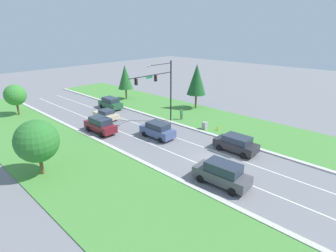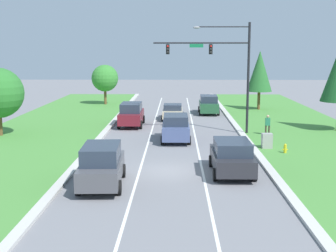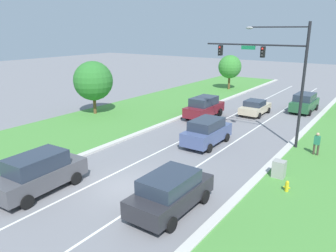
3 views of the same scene
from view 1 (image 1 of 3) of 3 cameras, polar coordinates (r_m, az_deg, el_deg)
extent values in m
plane|color=slate|center=(28.56, 10.17, -7.33)|extent=(160.00, 160.00, 0.00)
cube|color=beige|center=(33.00, 15.61, -3.70)|extent=(0.50, 90.00, 0.15)
cube|color=beige|center=(24.53, 2.74, -11.80)|extent=(0.50, 90.00, 0.15)
cube|color=#4C8E3D|center=(37.46, 19.40, -1.26)|extent=(10.00, 90.00, 0.08)
cube|color=#4C8E3D|center=(21.52, -6.81, -17.27)|extent=(10.00, 90.00, 0.08)
cube|color=white|center=(27.22, 8.06, -8.66)|extent=(0.14, 81.00, 0.01)
cube|color=white|center=(29.94, 12.08, -6.10)|extent=(0.14, 81.00, 0.01)
cylinder|color=black|center=(38.45, 0.63, 7.44)|extent=(0.20, 0.20, 8.99)
cylinder|color=black|center=(35.21, -3.63, 10.96)|extent=(7.64, 0.12, 0.12)
cube|color=#147042|center=(34.99, -4.08, 10.52)|extent=(1.10, 0.04, 0.28)
cylinder|color=black|center=(36.22, -1.65, 13.27)|extent=(4.20, 0.09, 0.09)
ellipsoid|color=gray|center=(34.78, -4.14, 12.84)|extent=(0.56, 0.28, 0.20)
cube|color=black|center=(35.82, -2.71, 10.33)|extent=(0.28, 0.32, 0.80)
sphere|color=red|center=(35.66, -2.52, 10.66)|extent=(0.16, 0.16, 0.16)
sphere|color=#2D2D2D|center=(35.70, -2.52, 10.30)|extent=(0.16, 0.16, 0.16)
sphere|color=#2D2D2D|center=(35.74, -2.51, 9.93)|extent=(0.16, 0.16, 0.16)
cube|color=black|center=(33.55, -6.97, 9.51)|extent=(0.28, 0.32, 0.80)
sphere|color=red|center=(33.38, -6.79, 9.87)|extent=(0.16, 0.16, 0.16)
sphere|color=#2D2D2D|center=(33.42, -6.77, 9.48)|extent=(0.16, 0.16, 0.16)
sphere|color=#2D2D2D|center=(33.47, -6.76, 9.09)|extent=(0.16, 0.16, 0.16)
cube|color=maroon|center=(36.25, -14.52, -0.08)|extent=(1.97, 5.08, 0.94)
cube|color=#283342|center=(35.86, -14.53, 1.17)|extent=(1.77, 3.05, 0.80)
cylinder|color=black|center=(38.14, -14.55, 0.20)|extent=(0.24, 0.75, 0.75)
cylinder|color=black|center=(37.24, -17.01, -0.55)|extent=(0.24, 0.75, 0.75)
cylinder|color=black|center=(35.66, -11.79, -1.00)|extent=(0.24, 0.75, 0.75)
cylinder|color=black|center=(34.69, -14.36, -1.84)|extent=(0.24, 0.75, 0.75)
cube|color=#235633|center=(46.85, -12.41, 4.66)|extent=(2.04, 4.82, 0.94)
cube|color=#283342|center=(46.54, -12.41, 5.62)|extent=(1.81, 2.90, 0.72)
cylinder|color=black|center=(48.67, -12.43, 4.67)|extent=(0.25, 0.63, 0.63)
cylinder|color=black|center=(47.70, -14.32, 4.19)|extent=(0.25, 0.63, 0.63)
cylinder|color=black|center=(46.31, -10.36, 4.01)|extent=(0.25, 0.63, 0.63)
cylinder|color=black|center=(45.28, -12.31, 3.50)|extent=(0.25, 0.63, 0.63)
cube|color=#475684|center=(33.51, -2.31, -1.17)|extent=(2.03, 4.73, 0.97)
cube|color=#283342|center=(33.14, -2.18, 0.12)|extent=(1.81, 2.84, 0.70)
cylinder|color=black|center=(35.30, -2.86, -0.88)|extent=(0.24, 0.66, 0.66)
cylinder|color=black|center=(34.06, -5.20, -1.76)|extent=(0.24, 0.66, 0.66)
cylinder|color=black|center=(33.42, 0.66, -2.12)|extent=(0.24, 0.66, 0.66)
cylinder|color=black|center=(32.11, -1.67, -3.10)|extent=(0.24, 0.66, 0.66)
cube|color=#4C4C51|center=(24.22, 11.54, -10.60)|extent=(2.22, 5.15, 0.93)
cube|color=#283342|center=(23.73, 11.96, -8.85)|extent=(1.93, 3.12, 0.84)
cylinder|color=black|center=(25.84, 9.48, -9.53)|extent=(0.27, 0.73, 0.72)
cylinder|color=black|center=(24.41, 7.05, -11.34)|extent=(0.27, 0.73, 0.72)
cylinder|color=black|center=(24.66, 15.84, -11.68)|extent=(0.27, 0.73, 0.72)
cylinder|color=black|center=(23.15, 13.72, -13.76)|extent=(0.27, 0.73, 0.72)
cube|color=#28282D|center=(30.68, 14.52, -4.04)|extent=(2.11, 4.84, 0.86)
cube|color=#283342|center=(30.32, 14.85, -2.76)|extent=(1.89, 2.90, 0.69)
cylinder|color=black|center=(32.32, 13.03, -3.45)|extent=(0.24, 0.70, 0.70)
cylinder|color=black|center=(30.69, 11.07, -4.61)|extent=(0.24, 0.70, 0.70)
cylinder|color=black|center=(31.12, 17.79, -4.90)|extent=(0.24, 0.70, 0.70)
cylinder|color=black|center=(29.42, 16.02, -6.21)|extent=(0.24, 0.70, 0.70)
cube|color=beige|center=(41.50, -13.38, 2.34)|extent=(1.95, 4.40, 0.68)
cube|color=#283342|center=(41.11, -13.24, 3.08)|extent=(1.75, 1.99, 0.55)
cylinder|color=black|center=(43.19, -13.31, 2.57)|extent=(0.24, 0.60, 0.60)
cylinder|color=black|center=(42.24, -15.43, 1.98)|extent=(0.24, 0.60, 0.60)
cylinder|color=black|center=(41.03, -11.19, 1.80)|extent=(0.24, 0.60, 0.60)
cylinder|color=black|center=(40.04, -13.37, 1.15)|extent=(0.24, 0.60, 0.60)
cube|color=#9E9E99|center=(36.44, 8.03, 0.01)|extent=(0.70, 0.60, 1.11)
cylinder|color=#42382D|center=(40.06, 2.81, 1.89)|extent=(0.14, 0.14, 0.84)
cylinder|color=#42382D|center=(40.24, 3.07, 1.97)|extent=(0.14, 0.14, 0.84)
cube|color=#287556|center=(39.93, 2.96, 2.91)|extent=(0.39, 0.24, 0.60)
sphere|color=tan|center=(39.80, 2.97, 3.52)|extent=(0.22, 0.22, 0.22)
cylinder|color=gold|center=(36.47, 10.80, -0.61)|extent=(0.20, 0.20, 0.55)
sphere|color=gold|center=(36.35, 10.84, -0.11)|extent=(0.18, 0.18, 0.18)
cylinder|color=gold|center=(36.36, 10.71, -0.62)|extent=(0.10, 0.09, 0.09)
cylinder|color=gold|center=(36.56, 10.91, -0.52)|extent=(0.10, 0.09, 0.09)
cylinder|color=brown|center=(52.53, -9.09, 6.90)|extent=(0.32, 0.32, 2.15)
cone|color=#28662D|center=(51.86, -9.30, 10.50)|extent=(2.84, 2.84, 4.55)
cylinder|color=brown|center=(48.54, -29.85, 3.25)|extent=(0.32, 0.32, 2.08)
sphere|color=#388433|center=(48.02, -30.33, 5.84)|extent=(3.30, 3.30, 3.30)
cylinder|color=brown|center=(45.94, 6.07, 5.35)|extent=(0.32, 0.32, 2.55)
cone|color=#1E5628|center=(45.10, 6.25, 10.07)|extent=(3.21, 3.21, 5.13)
cylinder|color=brown|center=(27.86, -25.84, -7.65)|extent=(0.32, 0.32, 1.99)
sphere|color=#2D752D|center=(26.87, -26.65, -2.95)|extent=(3.97, 3.97, 3.97)
camera|label=2|loc=(26.02, 69.40, -7.26)|focal=50.00mm
camera|label=3|loc=(33.35, 41.02, 7.38)|focal=35.00mm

